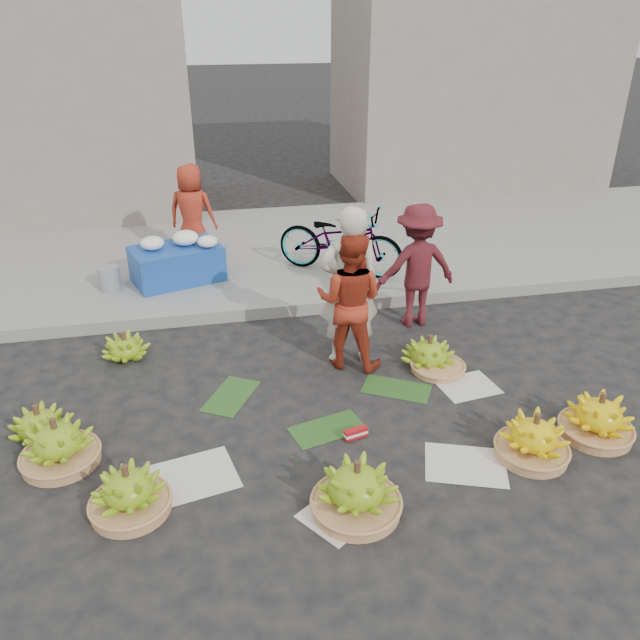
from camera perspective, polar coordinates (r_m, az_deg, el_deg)
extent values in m
plane|color=black|center=(5.78, 1.26, -8.67)|extent=(80.00, 80.00, 0.00)
cube|color=gray|center=(7.62, -2.40, 1.22)|extent=(40.00, 0.25, 0.15)
cube|color=gray|center=(9.54, -4.50, 6.45)|extent=(40.00, 4.00, 0.12)
cube|color=gray|center=(12.22, -26.78, 17.70)|extent=(6.00, 3.00, 4.00)
cube|color=gray|center=(13.53, 13.77, 22.40)|extent=(5.00, 3.00, 5.00)
cylinder|color=#A97447|center=(5.64, -22.58, -11.56)|extent=(0.62, 0.62, 0.09)
cylinder|color=#482B1C|center=(5.45, -23.19, -8.83)|extent=(0.05, 0.05, 0.12)
cylinder|color=#A97447|center=(5.01, -16.89, -15.91)|extent=(0.59, 0.59, 0.09)
cylinder|color=#482B1C|center=(4.81, -17.39, -13.17)|extent=(0.05, 0.05, 0.12)
cylinder|color=#A97447|center=(4.82, 3.31, -16.58)|extent=(0.66, 0.66, 0.09)
cylinder|color=#482B1C|center=(4.59, 3.43, -13.39)|extent=(0.05, 0.05, 0.12)
cylinder|color=#A97447|center=(5.57, 18.74, -11.30)|extent=(0.59, 0.59, 0.09)
cylinder|color=#482B1C|center=(5.39, 19.23, -8.65)|extent=(0.05, 0.05, 0.12)
cylinder|color=#A97447|center=(6.01, 23.84, -9.24)|extent=(0.61, 0.61, 0.09)
cylinder|color=#482B1C|center=(5.84, 24.43, -6.64)|extent=(0.05, 0.05, 0.12)
cylinder|color=#482B1C|center=(6.51, 10.04, -1.87)|extent=(0.05, 0.05, 0.12)
cylinder|color=#482B1C|center=(5.89, -24.52, -7.61)|extent=(0.05, 0.05, 0.12)
cylinder|color=#482B1C|center=(6.87, -17.51, -1.55)|extent=(0.05, 0.05, 0.12)
cylinder|color=#A97447|center=(6.54, 10.71, -4.29)|extent=(0.65, 0.65, 0.06)
cube|color=#AD1216|center=(5.49, 3.29, -10.30)|extent=(0.22, 0.12, 0.09)
imported|color=beige|center=(6.25, 2.66, 3.00)|extent=(0.63, 0.43, 1.68)
imported|color=#B8361C|center=(6.24, 2.72, 1.76)|extent=(0.87, 0.81, 1.44)
imported|color=maroon|center=(7.18, 8.84, 4.90)|extent=(0.95, 0.57, 1.44)
cube|color=#174197|center=(8.38, -12.94, 5.04)|extent=(1.27, 1.00, 0.46)
ellipsoid|color=white|center=(8.24, -15.09, 6.76)|extent=(0.30, 0.30, 0.16)
ellipsoid|color=white|center=(8.31, -12.21, 7.31)|extent=(0.33, 0.33, 0.18)
ellipsoid|color=white|center=(8.18, -10.23, 7.04)|extent=(0.26, 0.26, 0.14)
cylinder|color=gray|center=(8.37, -18.69, 3.64)|extent=(0.26, 0.26, 0.30)
imported|color=#B8361C|center=(8.96, -11.62, 9.59)|extent=(0.77, 0.62, 1.35)
imported|color=gray|center=(8.36, 1.86, 7.34)|extent=(1.46, 1.79, 0.92)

